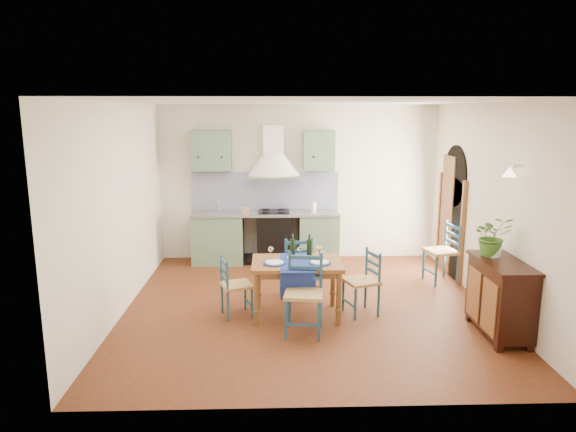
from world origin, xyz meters
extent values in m
plane|color=#481D0F|center=(0.00, 0.00, 0.00)|extent=(5.00, 5.00, 0.00)
cube|color=silver|center=(0.00, 2.50, 1.40)|extent=(5.00, 0.04, 2.80)
cube|color=slate|center=(-1.45, 2.19, 0.44)|extent=(0.90, 0.60, 0.88)
cube|color=slate|center=(0.35, 2.19, 0.44)|extent=(0.70, 0.60, 0.88)
cube|color=black|center=(-0.45, 2.19, 0.44)|extent=(0.60, 0.58, 0.88)
cube|color=gray|center=(-0.60, 2.19, 0.90)|extent=(2.60, 0.64, 0.04)
cube|color=silver|center=(-1.45, 2.19, 0.90)|extent=(0.45, 0.40, 0.03)
cylinder|color=silver|center=(-1.45, 2.37, 1.05)|extent=(0.02, 0.02, 0.26)
cube|color=black|center=(-0.45, 2.19, 0.93)|extent=(0.55, 0.48, 0.02)
cube|color=black|center=(-0.60, 2.24, 0.04)|extent=(2.60, 0.50, 0.08)
cube|color=#0A125F|center=(-0.60, 2.46, 1.26)|extent=(2.65, 0.05, 0.68)
cube|color=slate|center=(-1.55, 2.32, 2.00)|extent=(0.70, 0.34, 0.70)
cube|color=slate|center=(0.35, 2.32, 2.00)|extent=(0.55, 0.34, 0.70)
cone|color=silver|center=(-0.45, 2.25, 1.75)|extent=(0.96, 0.96, 0.40)
cube|color=silver|center=(-0.45, 2.34, 2.20)|extent=(0.36, 0.30, 0.50)
cube|color=silver|center=(2.50, 0.00, 1.40)|extent=(0.04, 5.00, 2.80)
cube|color=black|center=(2.48, 1.40, 0.82)|extent=(0.03, 1.00, 1.65)
cylinder|color=black|center=(2.48, 1.40, 1.65)|extent=(0.03, 1.00, 1.00)
cube|color=brown|center=(2.46, 0.86, 0.82)|extent=(0.06, 0.06, 1.65)
cube|color=brown|center=(2.46, 1.94, 0.82)|extent=(0.06, 0.06, 1.65)
cube|color=brown|center=(2.47, 1.62, 0.98)|extent=(0.04, 0.55, 1.96)
cylinder|color=silver|center=(2.44, -0.80, 2.05)|extent=(0.15, 0.04, 0.04)
cone|color=#FFEDC6|center=(2.34, -0.80, 1.98)|extent=(0.16, 0.16, 0.12)
cube|color=silver|center=(-2.50, 0.00, 1.40)|extent=(0.04, 5.00, 2.80)
cube|color=silver|center=(0.00, 0.00, 2.80)|extent=(5.00, 5.00, 0.01)
cube|color=brown|center=(-0.16, -0.32, 0.72)|extent=(1.18, 0.79, 0.05)
cube|color=brown|center=(-0.16, -0.32, 0.65)|extent=(1.06, 0.67, 0.08)
cylinder|color=brown|center=(-0.68, -0.64, 0.35)|extent=(0.07, 0.07, 0.69)
cylinder|color=brown|center=(-0.68, 0.01, 0.35)|extent=(0.07, 0.07, 0.69)
cylinder|color=brown|center=(0.36, -0.64, 0.35)|extent=(0.07, 0.07, 0.69)
cylinder|color=brown|center=(0.36, 0.01, 0.35)|extent=(0.07, 0.07, 0.69)
cube|color=navy|center=(-0.16, -0.36, 0.75)|extent=(0.44, 0.88, 0.01)
cube|color=navy|center=(-0.16, -0.72, 0.56)|extent=(0.44, 0.02, 0.38)
cylinder|color=navy|center=(-0.45, -0.41, 0.76)|extent=(0.29, 0.29, 0.01)
cylinder|color=white|center=(-0.45, -0.41, 0.77)|extent=(0.23, 0.23, 0.01)
cylinder|color=navy|center=(0.13, -0.41, 0.76)|extent=(0.29, 0.29, 0.01)
cylinder|color=white|center=(0.13, -0.41, 0.77)|extent=(0.23, 0.23, 0.01)
cylinder|color=black|center=(-0.21, -0.12, 0.90)|extent=(0.07, 0.07, 0.32)
cylinder|color=black|center=(0.02, -0.12, 0.90)|extent=(0.07, 0.07, 0.32)
cylinder|color=white|center=(0.13, -0.17, 0.80)|extent=(0.05, 0.05, 0.10)
sphere|color=yellow|center=(0.13, -0.17, 0.89)|extent=(0.10, 0.10, 0.10)
cylinder|color=navy|center=(-0.32, -1.06, 0.25)|extent=(0.04, 0.04, 0.50)
cylinder|color=navy|center=(-0.27, -0.67, 0.49)|extent=(0.04, 0.04, 0.98)
cylinder|color=navy|center=(0.07, -1.11, 0.25)|extent=(0.04, 0.04, 0.50)
cylinder|color=navy|center=(0.12, -0.73, 0.49)|extent=(0.04, 0.04, 0.98)
cube|color=tan|center=(-0.10, -0.89, 0.52)|extent=(0.52, 0.52, 0.04)
cube|color=navy|center=(-0.07, -0.70, 0.65)|extent=(0.41, 0.09, 0.05)
cube|color=navy|center=(-0.07, -0.70, 0.78)|extent=(0.41, 0.09, 0.05)
cube|color=navy|center=(-0.07, -0.70, 0.91)|extent=(0.41, 0.09, 0.05)
cube|color=navy|center=(-0.13, -1.08, 0.20)|extent=(0.39, 0.09, 0.03)
cylinder|color=navy|center=(0.01, 0.58, 0.24)|extent=(0.04, 0.04, 0.48)
cylinder|color=navy|center=(0.08, 0.21, 0.47)|extent=(0.04, 0.04, 0.94)
cylinder|color=navy|center=(-0.36, 0.51, 0.24)|extent=(0.04, 0.04, 0.48)
cylinder|color=navy|center=(-0.29, 0.15, 0.47)|extent=(0.04, 0.04, 0.94)
cube|color=tan|center=(-0.14, 0.36, 0.50)|extent=(0.51, 0.51, 0.04)
cube|color=navy|center=(-0.11, 0.18, 0.63)|extent=(0.39, 0.09, 0.05)
cube|color=navy|center=(-0.11, 0.18, 0.75)|extent=(0.39, 0.09, 0.05)
cube|color=navy|center=(-0.11, 0.18, 0.88)|extent=(0.39, 0.09, 0.05)
cube|color=navy|center=(-0.17, 0.55, 0.19)|extent=(0.38, 0.09, 0.03)
cylinder|color=navy|center=(-0.75, -0.40, 0.21)|extent=(0.03, 0.03, 0.41)
cylinder|color=navy|center=(-1.06, -0.50, 0.40)|extent=(0.03, 0.03, 0.81)
cylinder|color=navy|center=(-0.86, -0.09, 0.21)|extent=(0.03, 0.03, 0.41)
cylinder|color=navy|center=(-1.16, -0.20, 0.40)|extent=(0.03, 0.03, 0.81)
cube|color=tan|center=(-0.96, -0.30, 0.43)|extent=(0.48, 0.48, 0.04)
cube|color=navy|center=(-1.11, -0.35, 0.54)|extent=(0.13, 0.33, 0.04)
cube|color=navy|center=(-1.11, -0.35, 0.65)|extent=(0.13, 0.33, 0.04)
cube|color=navy|center=(-1.11, -0.35, 0.76)|extent=(0.13, 0.33, 0.04)
cube|color=navy|center=(-0.80, -0.24, 0.16)|extent=(0.13, 0.32, 0.02)
cylinder|color=navy|center=(0.48, -0.18, 0.22)|extent=(0.03, 0.03, 0.44)
cylinder|color=navy|center=(0.81, -0.06, 0.43)|extent=(0.03, 0.03, 0.87)
cylinder|color=navy|center=(0.60, -0.50, 0.22)|extent=(0.03, 0.03, 0.44)
cylinder|color=navy|center=(0.92, -0.39, 0.43)|extent=(0.03, 0.03, 0.87)
cube|color=tan|center=(0.70, -0.28, 0.46)|extent=(0.52, 0.52, 0.04)
cube|color=navy|center=(0.87, -0.22, 0.58)|extent=(0.14, 0.35, 0.04)
cube|color=navy|center=(0.87, -0.22, 0.69)|extent=(0.14, 0.35, 0.04)
cube|color=navy|center=(0.87, -0.22, 0.81)|extent=(0.14, 0.35, 0.04)
cube|color=navy|center=(0.54, -0.34, 0.17)|extent=(0.14, 0.34, 0.02)
cylinder|color=navy|center=(1.97, 1.14, 0.24)|extent=(0.04, 0.04, 0.49)
cylinder|color=navy|center=(2.34, 1.23, 0.48)|extent=(0.04, 0.04, 0.96)
cylinder|color=navy|center=(2.06, 0.77, 0.24)|extent=(0.04, 0.04, 0.49)
cylinder|color=navy|center=(2.43, 0.86, 0.48)|extent=(0.04, 0.04, 0.96)
cube|color=tan|center=(2.20, 1.00, 0.50)|extent=(0.54, 0.54, 0.04)
cube|color=navy|center=(2.39, 1.04, 0.64)|extent=(0.12, 0.40, 0.05)
cube|color=navy|center=(2.39, 1.04, 0.76)|extent=(0.12, 0.40, 0.05)
cube|color=navy|center=(2.39, 1.04, 0.89)|extent=(0.12, 0.40, 0.05)
cube|color=navy|center=(2.01, 0.96, 0.19)|extent=(0.12, 0.38, 0.03)
cube|color=black|center=(2.27, -1.00, 0.49)|extent=(0.45, 1.00, 0.82)
cube|color=black|center=(2.27, -1.00, 0.92)|extent=(0.50, 1.05, 0.04)
cube|color=brown|center=(2.04, -1.23, 0.45)|extent=(0.02, 0.38, 0.63)
cube|color=brown|center=(2.04, -0.77, 0.45)|extent=(0.02, 0.38, 0.63)
cube|color=black|center=(2.09, -1.44, 0.04)|extent=(0.08, 0.08, 0.08)
cube|color=black|center=(2.09, -0.56, 0.04)|extent=(0.08, 0.08, 0.08)
cube|color=black|center=(2.44, -1.44, 0.04)|extent=(0.08, 0.08, 0.08)
cube|color=black|center=(2.44, -0.56, 0.04)|extent=(0.08, 0.08, 0.08)
imported|color=#3E6F26|center=(2.21, -0.76, 1.19)|extent=(0.48, 0.43, 0.50)
camera|label=1|loc=(-0.48, -6.77, 2.68)|focal=32.00mm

